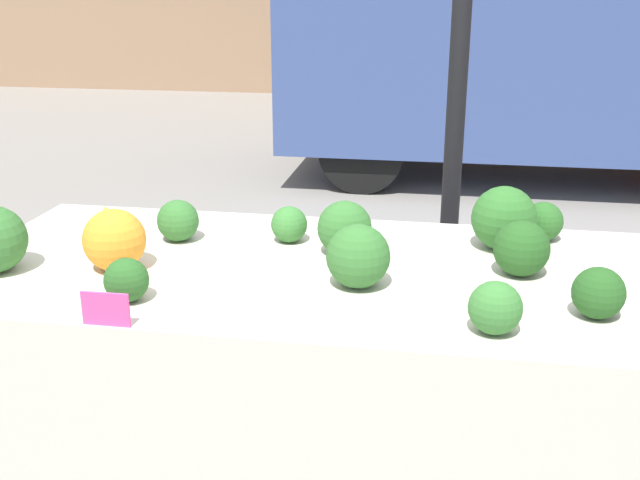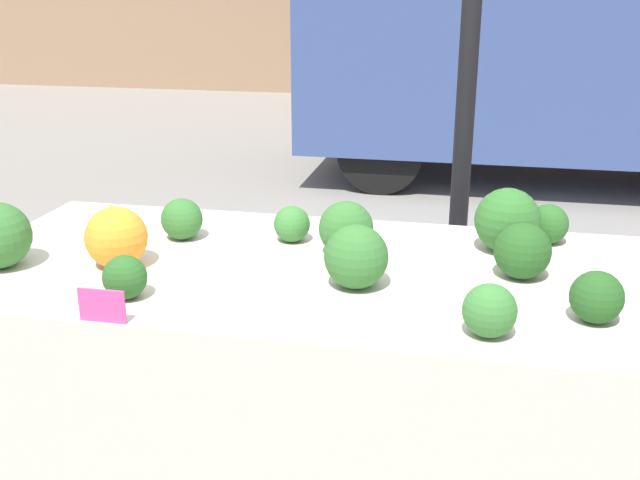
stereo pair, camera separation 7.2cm
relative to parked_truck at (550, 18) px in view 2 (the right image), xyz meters
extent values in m
cylinder|color=black|center=(-0.58, -3.92, -0.09)|extent=(0.07, 0.07, 2.52)
cube|color=#384C84|center=(-0.43, 0.00, 0.09)|extent=(3.08, 1.95, 2.25)
cylinder|color=black|center=(-1.28, -0.79, -1.01)|extent=(0.69, 0.22, 0.69)
cylinder|color=black|center=(-1.28, 0.79, -1.01)|extent=(0.69, 0.22, 0.69)
cube|color=beige|center=(-0.93, -4.81, -0.48)|extent=(2.02, 0.92, 0.03)
cube|color=beige|center=(-0.93, -5.26, -0.74)|extent=(2.02, 0.01, 0.49)
cylinder|color=black|center=(-1.88, -4.41, -0.92)|extent=(0.05, 0.05, 0.85)
cylinder|color=black|center=(0.02, -4.41, -0.92)|extent=(0.05, 0.05, 0.85)
sphere|color=orange|center=(-1.48, -4.91, -0.38)|extent=(0.17, 0.17, 0.17)
cone|color=#93B238|center=(-1.62, -4.67, -0.41)|extent=(0.13, 0.13, 0.10)
sphere|color=#285B23|center=(-0.31, -4.47, -0.40)|extent=(0.12, 0.12, 0.12)
sphere|color=#23511E|center=(-0.24, -5.01, -0.40)|extent=(0.12, 0.12, 0.12)
sphere|color=#2D6628|center=(-0.43, -4.56, -0.37)|extent=(0.19, 0.19, 0.19)
sphere|color=#387533|center=(-1.06, -4.61, -0.41)|extent=(0.11, 0.11, 0.11)
sphere|color=#336B2D|center=(-0.88, -4.69, -0.39)|extent=(0.16, 0.16, 0.16)
sphere|color=#23511E|center=(-0.39, -4.77, -0.39)|extent=(0.15, 0.15, 0.15)
sphere|color=#336B2D|center=(-0.81, -4.92, -0.38)|extent=(0.17, 0.17, 0.17)
sphere|color=#387533|center=(-0.48, -5.14, -0.40)|extent=(0.12, 0.12, 0.12)
sphere|color=#285B23|center=(-1.36, -5.11, -0.41)|extent=(0.11, 0.11, 0.11)
sphere|color=#336B2D|center=(-1.39, -4.65, -0.40)|extent=(0.13, 0.13, 0.13)
cube|color=#EF4793|center=(-1.35, -5.25, -0.42)|extent=(0.12, 0.01, 0.08)
camera|label=1|loc=(-0.61, -6.70, 0.28)|focal=42.00mm
camera|label=2|loc=(-0.54, -6.69, 0.28)|focal=42.00mm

